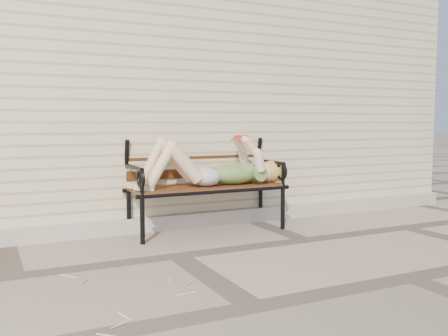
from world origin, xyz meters
TOP-DOWN VIEW (x-y plane):
  - ground at (0.00, 0.00)m, footprint 80.00×80.00m
  - house_wall at (0.00, 3.00)m, footprint 8.00×4.00m
  - foundation_strip at (0.00, 0.97)m, footprint 8.00×0.10m
  - garden_bench at (0.59, 0.83)m, footprint 1.67×0.66m
  - reading_woman at (0.61, 0.70)m, footprint 1.57×0.36m

SIDE VIEW (x-z plane):
  - ground at x=0.00m, z-range 0.00..0.00m
  - foundation_strip at x=0.00m, z-range 0.00..0.15m
  - garden_bench at x=0.59m, z-range 0.07..1.15m
  - reading_woman at x=0.61m, z-range 0.39..0.89m
  - house_wall at x=0.00m, z-range 0.00..3.00m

